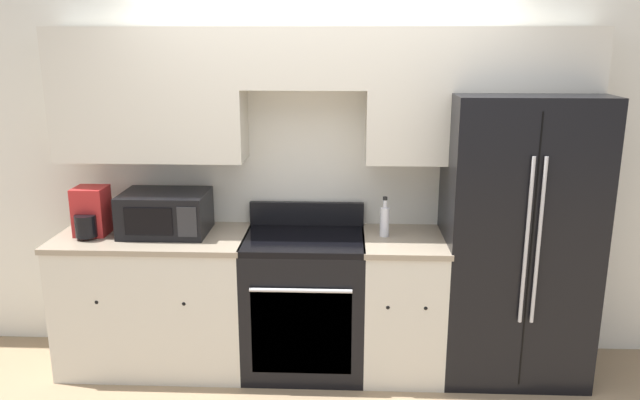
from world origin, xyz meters
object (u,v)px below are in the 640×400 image
object	(u,v)px
refrigerator	(514,236)
bottle	(385,221)
microwave	(165,213)
oven_range	(305,302)

from	to	relation	value
refrigerator	bottle	size ratio (longest dim) A/B	6.99
microwave	bottle	distance (m)	1.44
oven_range	bottle	distance (m)	0.77
oven_range	microwave	xyz separation A→B (m)	(-0.92, 0.05, 0.59)
microwave	bottle	size ratio (longest dim) A/B	2.10
refrigerator	microwave	xyz separation A→B (m)	(-2.28, -0.01, 0.13)
refrigerator	bottle	distance (m)	0.85
refrigerator	microwave	distance (m)	2.28
microwave	oven_range	bearing A→B (deg)	-3.19
oven_range	bottle	world-z (taller)	bottle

